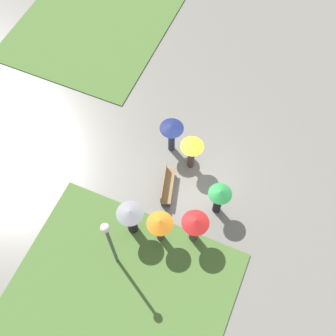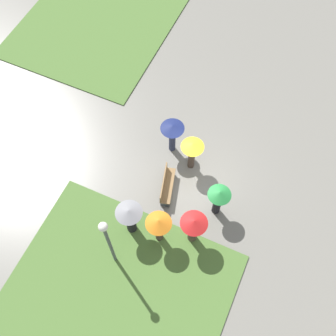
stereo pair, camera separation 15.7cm
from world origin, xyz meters
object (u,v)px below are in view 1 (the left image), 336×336
Objects in this scene: crowd_person_green at (219,197)px; crowd_person_grey at (131,218)px; crowd_person_orange at (160,225)px; lamp_post at (110,240)px; crowd_person_yellow at (192,150)px; crowd_person_red at (195,226)px; crowd_person_navy at (172,132)px; park_bench at (166,185)px.

crowd_person_green is 0.93× the size of crowd_person_grey.
crowd_person_orange is 1.18m from crowd_person_grey.
crowd_person_grey reaches higher than crowd_person_green.
lamp_post is 4.68m from crowd_person_green.
crowd_person_green is 0.99× the size of crowd_person_yellow.
crowd_person_red is at bearing -135.54° from crowd_person_yellow.
crowd_person_red is at bearing -150.58° from crowd_person_navy.
crowd_person_orange reaches higher than park_bench.
crowd_person_orange is 1.30m from crowd_person_red.
crowd_person_grey is at bearing 134.41° from crowd_person_green.
park_bench is at bearing -8.89° from lamp_post.
crowd_person_green is (-0.02, -2.25, 0.77)m from park_bench.
crowd_person_orange reaches higher than crowd_person_navy.
crowd_person_orange is at bearing -156.90° from crowd_person_yellow.
crowd_person_navy is (1.99, 2.85, 0.11)m from crowd_person_green.
crowd_person_grey is (-3.66, 1.02, -0.07)m from crowd_person_yellow.
crowd_person_yellow is 3.31m from crowd_person_red.
crowd_person_grey is (-2.15, 0.53, 0.78)m from park_bench.
lamp_post reaches higher than crowd_person_red.
park_bench is at bearing 144.23° from crowd_person_grey.
crowd_person_navy is at bearing 88.19° from crowd_person_yellow.
crowd_person_green is 0.98× the size of crowd_person_navy.
lamp_post is 2.01× the size of crowd_person_red.
park_bench is at bearing -168.19° from crowd_person_navy.
lamp_post is (-3.56, 0.56, 2.02)m from park_bench.
crowd_person_navy is (0.46, 1.09, 0.03)m from crowd_person_yellow.
crowd_person_red reaches higher than park_bench.
park_bench is 4.13m from lamp_post.
crowd_person_green is at bearing -126.49° from crowd_person_orange.
park_bench is 0.45× the size of lamp_post.
crowd_person_yellow is (5.07, -1.05, -1.17)m from lamp_post.
crowd_person_yellow is at bearing -11.67° from lamp_post.
lamp_post is at bearing 155.84° from park_bench.
crowd_person_orange is at bearing -168.22° from crowd_person_navy.
crowd_person_green is at bearing -130.21° from crowd_person_navy.
lamp_post is 3.33m from crowd_person_red.
crowd_person_grey reaches higher than crowd_person_orange.
park_bench is 0.95× the size of crowd_person_navy.
crowd_person_yellow is at bearing 55.84° from crowd_person_green.
lamp_post is 2.09× the size of crowd_person_navy.
crowd_person_orange is at bearing 73.43° from crowd_person_grey.
crowd_person_red is at bearing 83.12° from crowd_person_grey.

